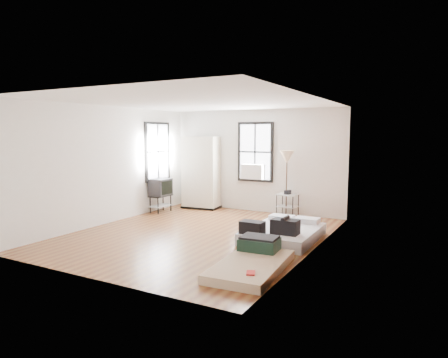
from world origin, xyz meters
The scene contains 8 objects.
ground centered at (0.00, 0.00, 0.00)m, with size 6.00×6.00×0.00m, color #582B17.
room_shell centered at (0.23, 0.36, 1.74)m, with size 5.02×6.02×2.80m.
mattress_main centered at (1.75, 0.44, 0.16)m, with size 1.33×1.80×0.57m.
mattress_bare centered at (1.92, -1.38, 0.12)m, with size 1.06×1.84×0.38m.
wardrobe centered at (-1.56, 2.65, 1.03)m, with size 1.10×0.71×2.07m.
side_table centered at (1.04, 2.72, 0.47)m, with size 0.56×0.47×0.69m.
floor_lamp centered at (1.03, 2.65, 1.48)m, with size 0.37×0.37×1.72m.
tv_stand centered at (-2.21, 1.59, 0.66)m, with size 0.48×0.67×0.92m.
Camera 1 is at (4.49, -7.09, 2.14)m, focal length 32.00 mm.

